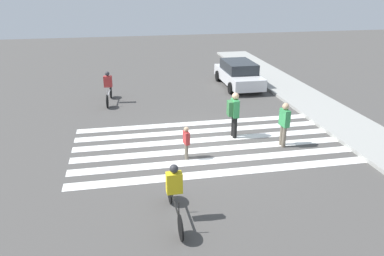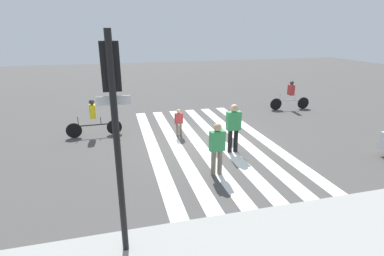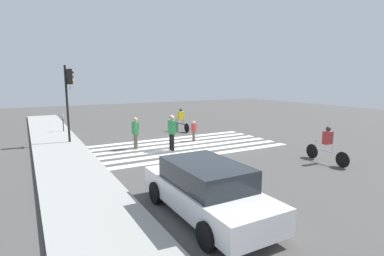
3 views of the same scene
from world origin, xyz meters
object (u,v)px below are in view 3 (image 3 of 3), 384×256
Objects in this scene: traffic_light at (69,89)px; pedestrian_adult_tall_backpack at (172,130)px; pedestrian_child_with_backpack at (194,130)px; cyclist_near_curb at (181,119)px; parking_meter at (63,119)px; cyclist_mid_street at (327,143)px; car_parked_dark_suv at (206,189)px; pedestrian_adult_blue_shirt at (135,131)px.

pedestrian_adult_tall_backpack is (-4.10, -4.32, -2.00)m from traffic_light.
cyclist_near_curb reaches higher than pedestrian_child_with_backpack.
traffic_light is 7.35m from pedestrian_child_with_backpack.
pedestrian_adult_tall_backpack reaches higher than parking_meter.
traffic_light is 3.39× the size of parking_meter.
pedestrian_child_with_backpack is at bearing 163.62° from cyclist_near_curb.
traffic_light is at bearing 49.24° from cyclist_mid_street.
cyclist_near_curb is at bearing -112.06° from parking_meter.
parking_meter is at bearing 7.00° from car_parked_dark_suv.
cyclist_mid_street reaches higher than pedestrian_child_with_backpack.
car_parked_dark_suv is at bearing 154.17° from cyclist_near_curb.
traffic_light is 4.54m from pedestrian_adult_blue_shirt.
cyclist_near_curb is 13.43m from car_parked_dark_suv.
pedestrian_child_with_backpack is 0.52× the size of cyclist_near_curb.
parking_meter is 1.09× the size of pedestrian_child_with_backpack.
car_parked_dark_suv is at bearing 162.71° from pedestrian_adult_tall_backpack.
pedestrian_child_with_backpack is 7.49m from cyclist_mid_street.
cyclist_mid_street is at bearing -136.52° from pedestrian_adult_tall_backpack.
pedestrian_child_with_backpack is at bearing -52.47° from pedestrian_adult_tall_backpack.
pedestrian_adult_tall_backpack is 7.29m from cyclist_mid_street.
parking_meter is at bearing 66.49° from cyclist_near_curb.
pedestrian_adult_tall_backpack is at bearing -18.88° from car_parked_dark_suv.
pedestrian_adult_blue_shirt reaches higher than cyclist_near_curb.
pedestrian_adult_tall_backpack is 5.87m from cyclist_near_curb.
cyclist_near_curb is (5.01, -3.06, -0.20)m from pedestrian_adult_tall_backpack.
traffic_light is 6.28m from pedestrian_adult_tall_backpack.
parking_meter is 9.10m from pedestrian_adult_tall_backpack.
pedestrian_child_with_backpack is at bearing -27.71° from car_parked_dark_suv.
pedestrian_child_with_backpack is 0.51× the size of cyclist_mid_street.
car_parked_dark_suv is (-8.39, 0.90, -0.21)m from pedestrian_adult_blue_shirt.
pedestrian_adult_blue_shirt is 0.37× the size of car_parked_dark_suv.
pedestrian_adult_blue_shirt is at bearing 49.62° from cyclist_mid_street.
cyclist_near_curb is 0.50× the size of car_parked_dark_suv.
cyclist_mid_street is 7.56m from car_parked_dark_suv.
car_parked_dark_suv is (-12.23, 5.54, -0.12)m from cyclist_near_curb.
cyclist_mid_street is (-6.59, -6.43, -0.08)m from pedestrian_adult_blue_shirt.
traffic_light is 2.41× the size of pedestrian_adult_tall_backpack.
cyclist_mid_street is at bearing -145.62° from parking_meter.
pedestrian_adult_blue_shirt is at bearing -94.19° from pedestrian_child_with_backpack.
cyclist_mid_street reaches higher than parking_meter.
traffic_light is 2.60× the size of pedestrian_adult_blue_shirt.
cyclist_near_curb is at bearing -82.98° from traffic_light.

